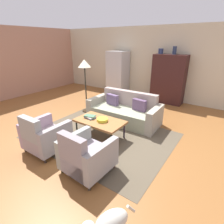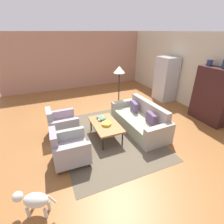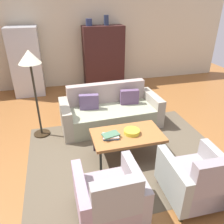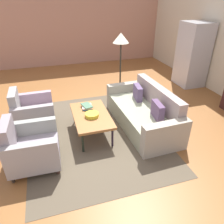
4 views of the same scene
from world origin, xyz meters
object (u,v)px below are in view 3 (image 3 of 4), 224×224
Objects in this scene: vase_tall at (89,22)px; vase_round at (106,20)px; coffee_table at (127,136)px; armchair_left at (110,199)px; armchair_right at (197,181)px; cabinet at (103,57)px; refrigerator at (26,62)px; couch at (110,112)px; fruit_bowl at (132,132)px; floor_lamp at (31,66)px; book_stack at (111,136)px.

vase_tall is 0.69× the size of vase_round.
armchair_left reaches higher than coffee_table.
coffee_table is 1.36× the size of armchair_right.
refrigerator is at bearing -177.29° from cabinet.
couch reaches higher than fruit_bowl.
fruit_bowl is at bearing 59.07° from armchair_left.
cabinet is 9.49× the size of vase_tall.
vase_round reaches higher than fruit_bowl.
refrigerator reaches higher than armchair_left.
vase_round is at bearing 83.05° from fruit_bowl.
armchair_left is (-0.60, -2.35, 0.06)m from couch.
floor_lamp reaches higher than armchair_left.
cabinet is 2.21m from refrigerator.
floor_lamp is (-2.07, 2.28, 1.10)m from armchair_right.
coffee_table is 1.31m from armchair_right.
couch is 2.43m from armchair_right.
refrigerator is (-1.19, 4.67, 0.58)m from armchair_left.
vase_round is (-0.08, 4.77, 1.59)m from armchair_right.
armchair_left is at bearing -102.03° from cabinet.
refrigerator is (-1.87, 3.50, 0.44)m from fruit_bowl.
vase_round is (1.12, 4.77, 1.59)m from armchair_left.
armchair_right is at bearing 102.35° from couch.
armchair_left is 3.26× the size of fruit_bowl.
vase_round is 0.16× the size of floor_lamp.
couch is 7.90× the size of fruit_bowl.
vase_round is (0.82, 3.63, 1.45)m from book_stack.
vase_round is 0.15× the size of refrigerator.
coffee_table is 3.95m from vase_round.
floor_lamp is (-1.49, -2.49, -0.45)m from vase_tall.
vase_tall reaches higher than floor_lamp.
vase_tall reaches higher than armchair_left.
vase_tall is at bearing 98.72° from armchair_right.
vase_tall is (0.02, 3.60, 1.48)m from coffee_table.
refrigerator is at bearing 97.63° from floor_lamp.
coffee_table is at bearing 4.70° from book_stack.
armchair_left is 0.51× the size of floor_lamp.
coffee_table is 4.38× the size of vase_round.
armchair_right is 3.22× the size of vase_round.
book_stack is 3.73m from cabinet.
couch is 1.77× the size of coffee_table.
couch is 1.24× the size of floor_lamp.
armchair_right reaches higher than coffee_table.
vase_round is at bearing -104.15° from couch.
vase_round reaches higher than cabinet.
coffee_table is 1.31m from armchair_left.
vase_round is 2.52m from refrigerator.
armchair_left is 0.48× the size of refrigerator.
coffee_table is at bearing 180.00° from fruit_bowl.
armchair_left is 5.05m from vase_tall.
armchair_left is 1.20m from armchair_right.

